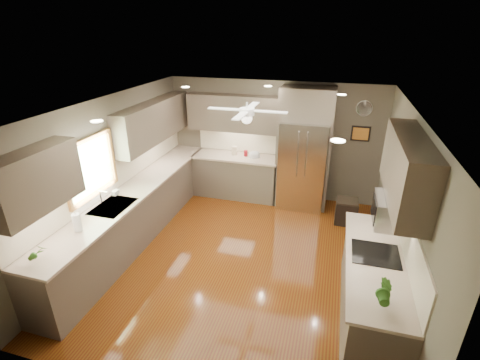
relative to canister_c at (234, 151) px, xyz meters
The scene contains 26 objects.
floor 2.60m from the canister_c, 70.80° to the right, with size 5.00×5.00×0.00m, color #4D1A0A.
ceiling 2.81m from the canister_c, 70.80° to the right, with size 5.00×5.00×0.00m, color white.
wall_back 0.85m from the canister_c, 17.21° to the left, with size 4.50×4.50×0.00m, color brown.
wall_front 4.83m from the canister_c, 80.62° to the right, with size 4.50×4.50×0.00m, color brown.
wall_left 2.70m from the canister_c, 122.98° to the right, with size 5.00×5.00×0.00m, color brown.
wall_right 3.79m from the canister_c, 36.62° to the right, with size 5.00×5.00×0.00m, color brown.
canister_c is the anchor object (origin of this frame).
canister_d 0.26m from the canister_c, ahead, with size 0.08×0.08×0.13m, color maroon.
soap_bottle 2.76m from the canister_c, 117.44° to the right, with size 0.08×0.08×0.17m, color white.
potted_plant_left 4.35m from the canister_c, 105.48° to the right, with size 0.14×0.10×0.27m, color #2A5C1A.
potted_plant_right 4.68m from the canister_c, 54.88° to the right, with size 0.18×0.14×0.32m, color #2A5C1A.
bowl 0.48m from the canister_c, 11.04° to the right, with size 0.24×0.24×0.06m, color #BFAE8F.
left_run 2.47m from the canister_c, 119.02° to the right, with size 0.65×4.70×1.45m.
back_run 0.55m from the canister_c, 40.59° to the right, with size 1.85×0.65×1.45m.
uppers 1.76m from the canister_c, 88.34° to the right, with size 4.50×4.70×0.95m.
window 3.15m from the canister_c, 117.49° to the right, with size 0.05×1.12×0.92m.
sink 2.99m from the canister_c, 112.57° to the right, with size 0.50×0.70×0.32m.
refrigerator 1.50m from the canister_c, ahead, with size 1.06×0.75×2.45m.
right_run 4.12m from the canister_c, 48.38° to the right, with size 0.70×2.20×1.45m.
microwave 4.00m from the canister_c, 44.95° to the right, with size 0.43×0.55×0.34m.
ceiling_fan 2.48m from the canister_c, 68.11° to the right, with size 1.18×1.18×0.32m.
recessed_lights 2.48m from the canister_c, 68.11° to the right, with size 2.84×3.14×0.01m.
wall_clock 2.74m from the canister_c, ahead, with size 0.30×0.03×0.30m.
framed_print 2.60m from the canister_c, ahead, with size 0.36×0.03×0.30m.
stool 2.62m from the canister_c, 14.10° to the right, with size 0.40×0.40×0.48m.
paper_towel 3.70m from the canister_c, 108.30° to the right, with size 0.11×0.11×0.27m.
Camera 1 is at (1.27, -4.53, 3.51)m, focal length 26.00 mm.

